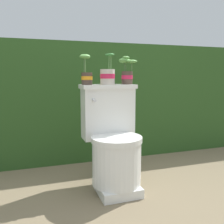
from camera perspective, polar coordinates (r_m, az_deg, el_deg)
ground_plane at (r=1.94m, az=2.93°, el=-17.15°), size 12.00×12.00×0.00m
hedge_backdrop at (r=2.92m, az=-5.70°, el=3.09°), size 4.21×1.09×1.15m
toilet at (r=1.85m, az=0.28°, el=-7.20°), size 0.41×0.48×0.77m
potted_plant_left at (r=1.86m, az=-5.88°, el=8.95°), size 0.10×0.09×0.22m
potted_plant_midleft at (r=1.89m, az=-1.01°, el=8.34°), size 0.11×0.11×0.23m
potted_plant_middle at (r=1.97m, az=3.47°, el=9.08°), size 0.13×0.10×0.22m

